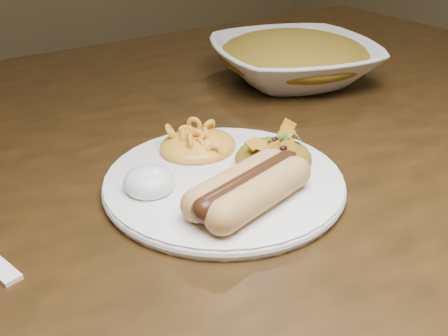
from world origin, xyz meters
TOP-DOWN VIEW (x-y plane):
  - table at (0.00, 0.00)m, footprint 1.60×0.90m
  - plate at (0.03, -0.14)m, footprint 0.32×0.32m
  - hotdog at (0.02, -0.19)m, footprint 0.12×0.09m
  - mac_and_cheese at (0.04, -0.07)m, footprint 0.10×0.09m
  - sour_cream at (-0.04, -0.12)m, footprint 0.05×0.05m
  - taco_salad at (0.09, -0.15)m, footprint 0.08×0.08m
  - serving_bowl at (0.31, 0.07)m, footprint 0.31×0.31m
  - bowl_filling at (0.31, 0.07)m, footprint 0.25×0.25m

SIDE VIEW (x-z plane):
  - table at x=0.00m, z-range 0.28..1.03m
  - plate at x=0.03m, z-range 0.75..0.76m
  - taco_salad at x=0.09m, z-range 0.76..0.80m
  - sour_cream at x=-0.04m, z-range 0.76..0.79m
  - hotdog at x=0.02m, z-range 0.76..0.80m
  - mac_and_cheese at x=0.04m, z-range 0.76..0.80m
  - serving_bowl at x=0.31m, z-range 0.75..0.81m
  - bowl_filling at x=0.31m, z-range 0.77..0.83m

